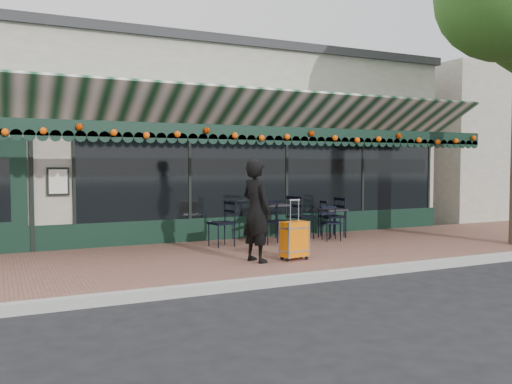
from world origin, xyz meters
name	(u,v)px	position (x,y,z in m)	size (l,w,h in m)	color
ground	(329,279)	(0.00, 0.00, 0.00)	(80.00, 80.00, 0.00)	black
sidewalk	(272,255)	(0.00, 2.00, 0.07)	(18.00, 4.00, 0.15)	brown
curb	(332,275)	(0.00, -0.08, 0.07)	(18.00, 0.16, 0.15)	#9E9E99
restaurant_building	(179,149)	(0.00, 7.84, 2.27)	(12.00, 9.60, 4.50)	gray
neighbor_building_right	(495,150)	(13.00, 8.00, 2.40)	(12.00, 8.00, 4.80)	#BBB5A5
woman	(256,211)	(-0.75, 1.14, 1.04)	(0.65, 0.42, 1.77)	black
suitcase	(294,240)	(-0.07, 1.02, 0.51)	(0.50, 0.34, 1.06)	orange
cafe_table_a	(332,212)	(2.15, 3.16, 0.74)	(0.53, 0.53, 0.66)	black
cafe_table_b	(271,207)	(0.66, 3.34, 0.88)	(0.66, 0.66, 0.82)	black
chair_a_left	(333,217)	(2.23, 3.25, 0.61)	(0.46, 0.46, 0.92)	black
chair_a_right	(330,217)	(2.38, 3.58, 0.57)	(0.42, 0.42, 0.84)	black
chair_a_front	(331,223)	(1.86, 2.75, 0.53)	(0.38, 0.38, 0.77)	black
chair_b_left	(222,223)	(-0.63, 3.05, 0.62)	(0.47, 0.47, 0.94)	black
chair_b_right	(301,217)	(1.36, 3.23, 0.65)	(0.50, 0.50, 1.00)	black
chair_b_front	(281,222)	(0.56, 2.70, 0.62)	(0.47, 0.47, 0.94)	black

